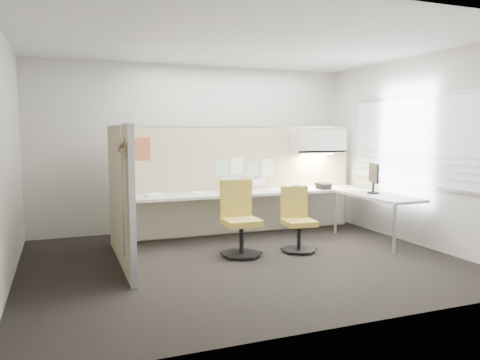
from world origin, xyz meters
name	(u,v)px	position (x,y,z in m)	size (l,w,h in m)	color
floor	(243,261)	(0.00, 0.00, -0.01)	(5.50, 4.50, 0.01)	black
ceiling	(244,41)	(0.00, 0.00, 2.80)	(5.50, 4.50, 0.01)	white
wall_back	(196,148)	(0.00, 2.25, 1.40)	(5.50, 0.02, 2.80)	beige
wall_front	(343,166)	(0.00, -2.25, 1.40)	(5.50, 0.02, 2.80)	beige
wall_left	(5,158)	(-2.75, 0.00, 1.40)	(0.02, 4.50, 2.80)	beige
wall_right	(415,151)	(2.75, 0.00, 1.40)	(0.02, 4.50, 2.80)	beige
window_pane	(414,141)	(2.73, 0.00, 1.55)	(0.01, 2.80, 1.30)	#96A2AF
partition_back	(239,181)	(0.55, 1.60, 0.88)	(4.10, 0.06, 1.75)	beige
partition_left	(120,195)	(-1.50, 0.50, 0.88)	(0.06, 2.20, 1.75)	beige
desk	(272,200)	(0.93, 1.13, 0.60)	(4.00, 2.07, 0.73)	beige
overhead_bin	(317,142)	(1.90, 1.39, 1.51)	(0.90, 0.36, 0.38)	beige
task_light_strip	(317,154)	(1.90, 1.39, 1.30)	(0.60, 0.06, 0.02)	#FFEABF
pinned_papers	(244,171)	(0.63, 1.57, 1.03)	(1.01, 0.00, 0.47)	#8CBF8C
poster	(141,149)	(-1.05, 1.57, 1.42)	(0.28, 0.00, 0.35)	#FF5A20
chair_left	(240,221)	(0.06, 0.29, 0.47)	(0.53, 0.53, 1.01)	black
chair_right	(297,222)	(0.90, 0.21, 0.42)	(0.47, 0.48, 0.89)	black
monitor	(374,176)	(2.30, 0.37, 1.00)	(0.18, 0.42, 0.46)	black
phone	(323,186)	(1.88, 1.13, 0.78)	(0.24, 0.23, 0.12)	black
stapler	(296,187)	(1.51, 1.40, 0.76)	(0.14, 0.04, 0.05)	black
tape_dispenser	(319,186)	(1.91, 1.33, 0.76)	(0.10, 0.06, 0.06)	black
coat_hook	(121,158)	(-1.58, -0.41, 1.41)	(0.18, 0.49, 1.45)	silver
paper_stack_0	(154,195)	(-0.92, 1.29, 0.75)	(0.23, 0.30, 0.03)	white
paper_stack_1	(200,193)	(-0.20, 1.31, 0.74)	(0.23, 0.30, 0.02)	white
paper_stack_2	(237,192)	(0.36, 1.16, 0.75)	(0.23, 0.30, 0.05)	white
paper_stack_3	(273,190)	(1.03, 1.29, 0.74)	(0.23, 0.30, 0.01)	white
paper_stack_4	(295,189)	(1.41, 1.24, 0.74)	(0.23, 0.30, 0.02)	white
paper_stack_5	(357,190)	(2.25, 0.73, 0.74)	(0.23, 0.30, 0.02)	white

